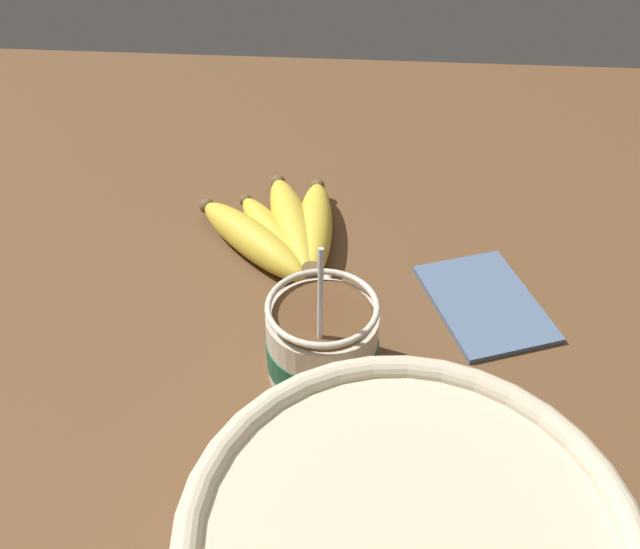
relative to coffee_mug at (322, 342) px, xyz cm
name	(u,v)px	position (x,y,z in cm)	size (l,w,h in cm)	color
table	(346,343)	(5.75, -2.04, -5.82)	(136.01, 136.01, 3.78)	brown
coffee_mug	(322,342)	(0.00, 0.00, 0.00)	(13.83, 10.59, 16.62)	beige
banana_bunch	(284,232)	(19.51, 5.92, -1.90)	(21.40, 17.44, 4.34)	brown
napkin	(485,303)	(10.78, -16.70, -3.63)	(17.80, 15.11, 0.60)	slate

